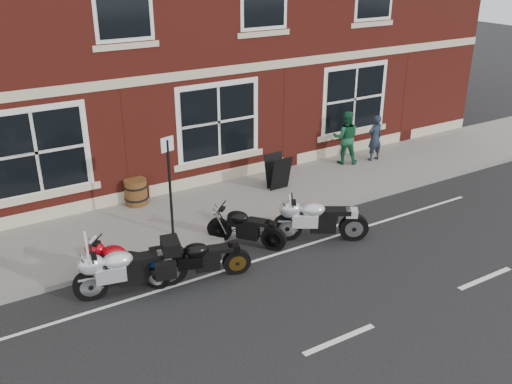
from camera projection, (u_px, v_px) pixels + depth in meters
ground at (255, 266)px, 12.76m from camera, size 80.00×80.00×0.00m
sidewalk at (197, 214)px, 15.08m from camera, size 30.00×3.00×0.12m
kerb at (225, 238)px, 13.85m from camera, size 30.00×0.16×0.12m
moto_touring_silver at (126, 267)px, 11.57m from camera, size 2.26×0.68×1.50m
moto_sport_red at (124, 261)px, 11.95m from camera, size 1.46×1.55×0.90m
moto_sport_black at (203, 257)px, 12.11m from camera, size 1.96×0.69×0.90m
moto_sport_silver at (319, 218)px, 13.66m from camera, size 2.04×1.34×1.04m
moto_naked_black at (245, 225)px, 13.47m from camera, size 1.34×1.63×0.89m
pedestrian_left at (375, 138)px, 18.36m from camera, size 0.55×0.37×1.49m
pedestrian_right at (346, 137)px, 18.07m from camera, size 1.05×1.01×1.71m
a_board_sign at (278, 172)px, 16.32m from camera, size 0.61×0.41×1.00m
barrel_planter at (136, 192)px, 15.38m from camera, size 0.64×0.64×0.71m
parking_sign at (170, 179)px, 13.38m from camera, size 0.34×0.11×2.47m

